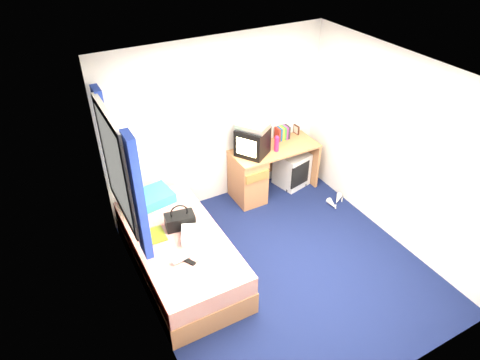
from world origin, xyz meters
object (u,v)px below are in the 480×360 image
crt_tv (252,142)px  water_bottle (181,258)px  bed (180,254)px  magazine (155,235)px  aerosol_can (264,142)px  pink_water_bottle (277,144)px  white_heels (335,202)px  desk (258,172)px  handbag (180,220)px  towel (196,235)px  colour_swatch_fan (206,257)px  picture_frame (296,130)px  pillow (148,199)px  remote_control (189,261)px  vcr (253,126)px  storage_cube (292,169)px

crt_tv → water_bottle: bearing=-84.9°
bed → water_bottle: water_bottle is taller
magazine → aerosol_can: bearing=22.9°
pink_water_bottle → white_heels: size_ratio=0.66×
desk → handbag: 1.69m
aerosol_can → towel: (-1.56, -1.10, -0.24)m
handbag → magazine: 0.33m
towel → colour_swatch_fan: size_ratio=1.53×
picture_frame → white_heels: bearing=-89.5°
pillow → towel: pillow is taller
picture_frame → colour_swatch_fan: size_ratio=0.64×
desk → remote_control: desk is taller
pink_water_bottle → magazine: (-2.06, -0.66, -0.31)m
magazine → desk: bearing=22.5°
white_heels → bed: bearing=-176.9°
pillow → pink_water_bottle: size_ratio=2.84×
magazine → remote_control: 0.60m
water_bottle → colour_swatch_fan: size_ratio=0.91×
bed → vcr: 1.97m
aerosol_can → magazine: size_ratio=0.61×
storage_cube → pink_water_bottle: size_ratio=2.49×
towel → white_heels: bearing=6.6°
pink_water_bottle → aerosol_can: size_ratio=1.25×
picture_frame → handbag: bearing=-163.4°
desk → water_bottle: size_ratio=6.50×
magazine → remote_control: bearing=-73.2°
aerosol_can → towel: 1.92m
bed → crt_tv: bearing=30.8°
desk → vcr: (-0.09, 0.00, 0.78)m
storage_cube → pink_water_bottle: (-0.37, -0.10, 0.59)m
white_heels → remote_control: bearing=-167.3°
water_bottle → colour_swatch_fan: (0.25, -0.08, -0.03)m
picture_frame → remote_control: bearing=-153.6°
crt_tv → magazine: crt_tv is taller
towel → picture_frame: bearing=28.9°
aerosol_can → colour_swatch_fan: size_ratio=0.78×
pink_water_bottle → storage_cube: bearing=14.6°
desk → crt_tv: bearing=179.2°
pink_water_bottle → colour_swatch_fan: bearing=-143.4°
pink_water_bottle → handbag: pink_water_bottle is taller
aerosol_can → handbag: size_ratio=0.46×
aerosol_can → water_bottle: size_ratio=0.86×
water_bottle → towel: bearing=40.7°
bed → picture_frame: 2.68m
pink_water_bottle → water_bottle: size_ratio=1.08×
picture_frame → aerosol_can: aerosol_can is taller
towel → remote_control: (-0.23, -0.30, -0.05)m
colour_swatch_fan → bed: bearing=106.6°
pillow → aerosol_can: (1.83, 0.20, 0.23)m
white_heels → desk: bearing=139.9°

